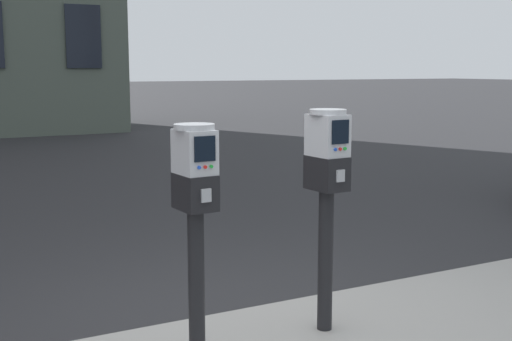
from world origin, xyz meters
name	(u,v)px	position (x,y,z in m)	size (l,w,h in m)	color
parking_meter_near_kerb	(195,199)	(-0.35, -0.34, 1.03)	(0.23, 0.26, 1.28)	black
parking_meter_twin_adjacent	(327,180)	(0.49, -0.34, 1.06)	(0.23, 0.26, 1.34)	black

